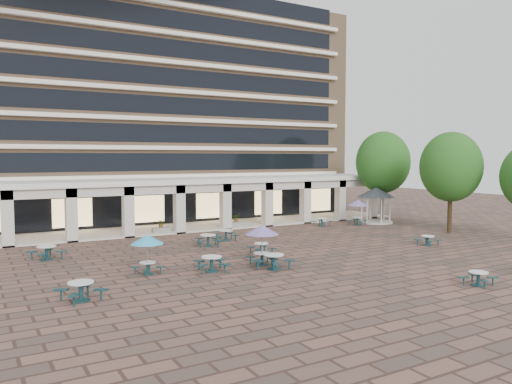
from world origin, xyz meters
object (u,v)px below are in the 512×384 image
gazebo (376,196)px  planter_left (161,228)px  planter_right (236,222)px  picnic_table_1 (274,260)px  picnic_table_0 (81,289)px

gazebo → planter_left: bearing=169.5°
planter_left → planter_right: 6.93m
picnic_table_1 → gazebo: gazebo is taller
gazebo → planter_right: gazebo is taller
picnic_table_1 → picnic_table_0: bearing=165.5°
picnic_table_0 → gazebo: bearing=8.4°
gazebo → planter_left: (-19.97, 3.69, -2.04)m
picnic_table_1 → planter_left: (-1.07, 15.67, -0.02)m
picnic_table_0 → gazebo: size_ratio=0.61×
picnic_table_0 → planter_left: (9.43, 16.67, -0.01)m
picnic_table_1 → planter_left: planter_left is taller
picnic_table_0 → planter_left: bearing=45.1°
gazebo → planter_right: 13.70m
planter_left → planter_right: planter_right is taller
picnic_table_1 → planter_right: 16.73m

